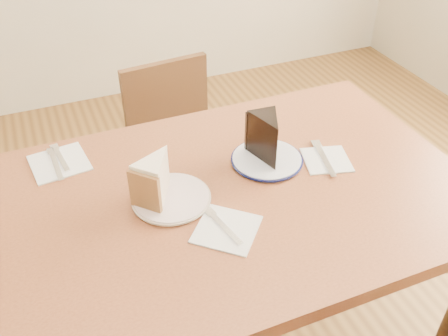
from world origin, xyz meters
The scene contains 13 objects.
table centered at (0.00, 0.00, 0.65)m, with size 1.20×0.80×0.75m.
chair_far centered at (0.03, 0.59, 0.44)m, with size 0.43×0.43×0.79m.
plate_cream centered at (-0.17, 0.02, 0.76)m, with size 0.19×0.19×0.01m, color silver.
plate_navy centered at (0.12, 0.08, 0.76)m, with size 0.19×0.19×0.01m, color white.
carrot_cake centered at (-0.19, 0.05, 0.81)m, with size 0.08×0.11×0.10m, color white, non-canonical shape.
chocolate_cake centered at (0.12, 0.08, 0.82)m, with size 0.08×0.11×0.11m, color black, non-canonical shape.
napkin_cream centered at (-0.08, -0.13, 0.75)m, with size 0.14×0.14×0.00m, color white.
napkin_navy centered at (0.28, 0.02, 0.75)m, with size 0.12×0.12×0.00m, color white.
napkin_spare centered at (-0.41, 0.29, 0.75)m, with size 0.15×0.15×0.00m, color white.
fork_cream centered at (-0.09, -0.12, 0.76)m, with size 0.01×0.14×0.00m, color white.
knife_navy centered at (0.27, 0.02, 0.76)m, with size 0.02×0.17×0.00m, color silver.
fork_spare centered at (-0.40, 0.31, 0.76)m, with size 0.01×0.14×0.00m, color white.
knife_spare centered at (-0.42, 0.28, 0.76)m, with size 0.01×0.16×0.00m, color silver.
Camera 1 is at (-0.41, -0.89, 1.57)m, focal length 40.00 mm.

